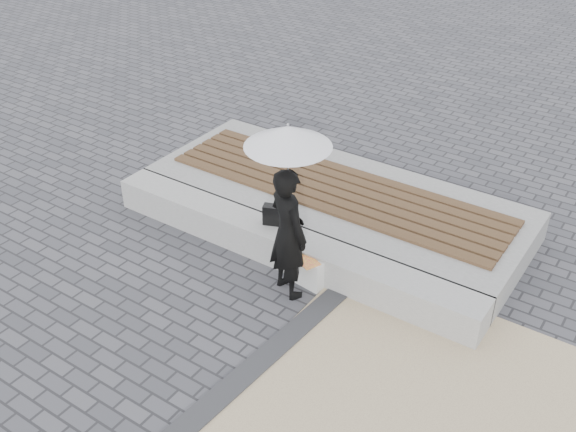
{
  "coord_description": "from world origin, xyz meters",
  "views": [
    {
      "loc": [
        3.72,
        -3.82,
        4.82
      ],
      "look_at": [
        0.37,
        1.14,
        1.0
      ],
      "focal_mm": 41.77,
      "sensor_mm": 36.0,
      "label": 1
    }
  ],
  "objects_px": {
    "woman": "(288,233)",
    "seating_ledge": "(284,246)",
    "handbag": "(278,215)",
    "parasol": "(288,136)",
    "canvas_tote": "(309,272)"
  },
  "relations": [
    {
      "from": "parasol",
      "to": "handbag",
      "type": "xyz_separation_m",
      "value": [
        -0.53,
        0.56,
        -1.41
      ]
    },
    {
      "from": "seating_ledge",
      "to": "woman",
      "type": "relative_size",
      "value": 3.2
    },
    {
      "from": "seating_ledge",
      "to": "handbag",
      "type": "height_order",
      "value": "handbag"
    },
    {
      "from": "handbag",
      "to": "canvas_tote",
      "type": "bearing_deg",
      "value": -49.31
    },
    {
      "from": "parasol",
      "to": "woman",
      "type": "bearing_deg",
      "value": -90.0
    },
    {
      "from": "seating_ledge",
      "to": "canvas_tote",
      "type": "xyz_separation_m",
      "value": [
        0.52,
        -0.26,
        -0.02
      ]
    },
    {
      "from": "canvas_tote",
      "to": "parasol",
      "type": "bearing_deg",
      "value": -119.46
    },
    {
      "from": "woman",
      "to": "seating_ledge",
      "type": "bearing_deg",
      "value": -28.55
    },
    {
      "from": "seating_ledge",
      "to": "woman",
      "type": "bearing_deg",
      "value": -51.66
    },
    {
      "from": "woman",
      "to": "canvas_tote",
      "type": "xyz_separation_m",
      "value": [
        0.15,
        0.21,
        -0.6
      ]
    },
    {
      "from": "seating_ledge",
      "to": "handbag",
      "type": "xyz_separation_m",
      "value": [
        -0.16,
        0.1,
        0.33
      ]
    },
    {
      "from": "woman",
      "to": "handbag",
      "type": "xyz_separation_m",
      "value": [
        -0.53,
        0.56,
        -0.26
      ]
    },
    {
      "from": "woman",
      "to": "parasol",
      "type": "xyz_separation_m",
      "value": [
        0.0,
        0.0,
        1.15
      ]
    },
    {
      "from": "woman",
      "to": "parasol",
      "type": "distance_m",
      "value": 1.15
    },
    {
      "from": "seating_ledge",
      "to": "parasol",
      "type": "height_order",
      "value": "parasol"
    }
  ]
}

